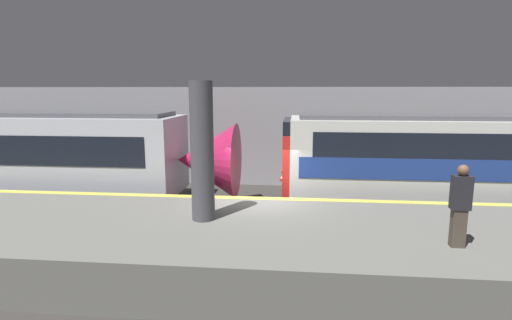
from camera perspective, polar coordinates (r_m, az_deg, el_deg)
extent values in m
plane|color=#33302D|center=(12.72, 0.32, -10.27)|extent=(120.00, 120.00, 0.00)
cube|color=slate|center=(10.18, -1.06, -12.14)|extent=(40.00, 5.04, 1.14)
cube|color=#EAD14C|center=(12.23, 0.26, -5.47)|extent=(40.00, 0.30, 0.01)
cube|color=#939399|center=(18.41, 2.22, 3.31)|extent=(50.00, 0.15, 4.54)
cylinder|color=#47474C|center=(10.02, -7.70, 1.17)|extent=(0.58, 0.58, 3.49)
cone|color=#B21E4C|center=(14.81, -7.03, -0.03)|extent=(2.20, 2.74, 2.74)
sphere|color=#F2EFCC|center=(14.71, -3.38, -1.76)|extent=(0.20, 0.20, 0.20)
cube|color=black|center=(16.36, 30.98, -6.09)|extent=(13.18, 2.42, 0.55)
cube|color=silver|center=(16.02, 31.52, -0.16)|extent=(14.33, 2.96, 2.88)
cube|color=red|center=(14.46, 4.45, -0.58)|extent=(0.25, 2.90, 2.31)
cube|color=black|center=(14.30, 4.52, 3.97)|extent=(0.25, 2.60, 0.92)
sphere|color=#EA4C42|center=(13.90, 3.72, -2.70)|extent=(0.18, 0.18, 0.18)
sphere|color=#EA4C42|center=(15.20, 3.91, -1.60)|extent=(0.18, 0.18, 0.18)
cube|color=#4C4C51|center=(15.86, 32.02, 5.22)|extent=(13.75, 2.13, 0.14)
cube|color=#473D33|center=(9.48, 26.89, -8.66)|extent=(0.28, 0.20, 0.82)
cube|color=#232328|center=(9.28, 27.26, -4.16)|extent=(0.38, 0.24, 0.71)
sphere|color=brown|center=(9.18, 27.50, -1.31)|extent=(0.23, 0.23, 0.23)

